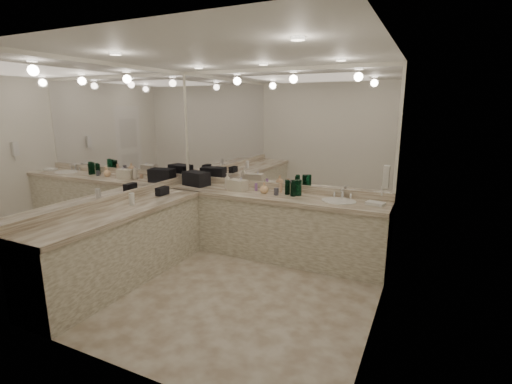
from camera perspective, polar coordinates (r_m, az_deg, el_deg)
The scene contains 35 objects.
floor at distance 4.43m, azimuth -4.25°, elevation -14.96°, with size 3.20×3.20×0.00m, color beige.
ceiling at distance 3.96m, azimuth -4.92°, elevation 20.55°, with size 3.20×3.20×0.00m, color white.
wall_back at distance 5.33m, azimuth 3.56°, elevation 4.57°, with size 3.20×0.02×2.60m, color silver.
wall_left at distance 4.99m, azimuth -20.72°, elevation 3.18°, with size 0.02×3.00×2.60m, color silver.
wall_right at distance 3.50m, azimuth 18.78°, elevation -0.52°, with size 0.02×3.00×2.60m, color silver.
vanity_back_base at distance 5.26m, azimuth 2.19°, elevation -5.39°, with size 3.20×0.60×0.84m, color silver.
vanity_back_top at distance 5.13m, azimuth 2.19°, elevation -0.64°, with size 3.20×0.64×0.06m, color beige.
vanity_left_base at distance 4.79m, azimuth -19.95°, elevation -8.04°, with size 0.60×2.40×0.84m, color silver.
vanity_left_top at distance 4.65m, azimuth -20.29°, elevation -2.87°, with size 0.64×2.42×0.06m, color beige.
backsplash_back at distance 5.37m, azimuth 3.43°, elevation 0.84°, with size 3.20×0.04×0.10m, color beige.
backsplash_left at distance 5.04m, azimuth -20.24°, elevation -0.76°, with size 0.04×3.00×0.10m, color beige.
mirror_back at distance 5.27m, azimuth 3.58°, elevation 9.67°, with size 3.12×0.01×1.55m, color white.
mirror_left at distance 4.93m, azimuth -21.06°, elevation 8.62°, with size 0.01×2.92×1.55m, color white.
sink at distance 4.85m, azimuth 12.60°, elevation -1.45°, with size 0.44×0.44×0.03m, color white.
faucet at distance 5.03m, azimuth 13.19°, elevation -0.08°, with size 0.24×0.16×0.14m, color silver.
wall_phone at distance 4.17m, azimuth 19.43°, elevation 2.23°, with size 0.06×0.10×0.24m, color white.
door at distance 3.09m, azimuth 17.03°, elevation -6.96°, with size 0.02×0.82×2.10m, color white.
black_toiletry_bag at distance 5.75m, azimuth -9.17°, elevation 2.09°, with size 0.38×0.24×0.22m, color black.
black_bag_spill at distance 5.20m, azimuth -14.22°, elevation 0.09°, with size 0.09×0.19×0.11m, color black.
cream_cosmetic_case at distance 5.34m, azimuth -2.87°, elevation 1.09°, with size 0.27×0.17×0.16m, color beige.
hand_towel at distance 4.77m, azimuth 17.89°, elevation -1.71°, with size 0.22×0.14×0.04m, color white.
lotion_left at distance 4.79m, azimuth -18.56°, elevation -0.98°, with size 0.07×0.07×0.16m, color white.
soap_bottle_a at distance 5.44m, azimuth -4.42°, elevation 1.71°, with size 0.09×0.09×0.24m, color silver.
soap_bottle_b at distance 5.31m, azimuth -2.31°, elevation 1.21°, with size 0.09×0.09×0.19m, color silver.
soap_bottle_c at distance 5.15m, azimuth 1.28°, elevation 0.67°, with size 0.12×0.12×0.16m, color #FAC68E.
green_bottle_0 at distance 5.09m, azimuth 4.82°, elevation 0.75°, with size 0.06×0.06×0.20m, color #0B4628.
green_bottle_1 at distance 5.11m, azimuth 4.87°, elevation 0.67°, with size 0.07×0.07×0.18m, color #0B4628.
green_bottle_2 at distance 5.05m, azimuth 5.93°, elevation 0.66°, with size 0.07×0.07×0.21m, color #0B4628.
green_bottle_3 at distance 5.04m, azimuth 6.61°, elevation 0.65°, with size 0.07×0.07×0.22m, color #0B4628.
green_bottle_4 at distance 5.01m, azimuth 5.74°, elevation 0.44°, with size 0.07×0.07×0.19m, color #0B4628.
amenity_bottle_0 at distance 5.31m, azimuth 0.01°, elevation 0.78°, with size 0.04×0.04×0.11m, color #9966B2.
amenity_bottle_1 at distance 5.44m, azimuth -3.72°, elevation 1.21°, with size 0.05×0.05×0.14m, color white.
amenity_bottle_2 at distance 5.57m, azimuth -4.06°, elevation 1.08°, with size 0.05×0.05×0.06m, color #E0B28C.
amenity_bottle_3 at distance 5.21m, azimuth 3.86°, elevation 0.72°, with size 0.04×0.04×0.15m, color #E0B28C.
amenity_bottle_4 at distance 5.06m, azimuth 3.12°, elevation 0.06°, with size 0.06×0.06×0.10m, color #3F3F4C.
Camera 1 is at (1.97, -3.39, 2.07)m, focal length 26.00 mm.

